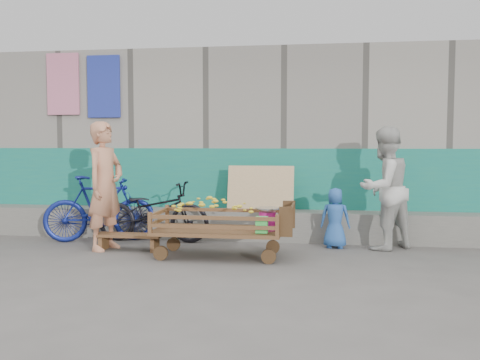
# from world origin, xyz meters

# --- Properties ---
(ground) EXTENTS (80.00, 80.00, 0.00)m
(ground) POSITION_xyz_m (0.00, 0.00, 0.00)
(ground) COLOR #54514D
(ground) RESTS_ON ground
(building_wall) EXTENTS (12.00, 3.50, 3.00)m
(building_wall) POSITION_xyz_m (-0.00, 4.05, 1.47)
(building_wall) COLOR gray
(building_wall) RESTS_ON ground
(banana_cart) EXTENTS (1.81, 0.83, 0.77)m
(banana_cart) POSITION_xyz_m (-0.15, 1.02, 0.52)
(banana_cart) COLOR brown
(banana_cart) RESTS_ON ground
(bench) EXTENTS (0.93, 0.28, 0.23)m
(bench) POSITION_xyz_m (-1.43, 1.25, 0.17)
(bench) COLOR brown
(bench) RESTS_ON ground
(vendor_man) EXTENTS (0.60, 0.75, 1.79)m
(vendor_man) POSITION_xyz_m (-1.77, 1.28, 0.89)
(vendor_man) COLOR tan
(vendor_man) RESTS_ON ground
(woman) EXTENTS (1.06, 1.03, 1.71)m
(woman) POSITION_xyz_m (2.08, 1.87, 0.86)
(woman) COLOR beige
(woman) RESTS_ON ground
(child) EXTENTS (0.44, 0.31, 0.86)m
(child) POSITION_xyz_m (1.40, 1.85, 0.43)
(child) COLOR #295AAA
(child) RESTS_ON ground
(bicycle_dark) EXTENTS (1.73, 0.62, 0.91)m
(bicycle_dark) POSITION_xyz_m (-1.30, 1.94, 0.45)
(bicycle_dark) COLOR black
(bicycle_dark) RESTS_ON ground
(bicycle_blue) EXTENTS (1.72, 1.00, 1.00)m
(bicycle_blue) POSITION_xyz_m (-2.10, 1.85, 0.50)
(bicycle_blue) COLOR navy
(bicycle_blue) RESTS_ON ground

